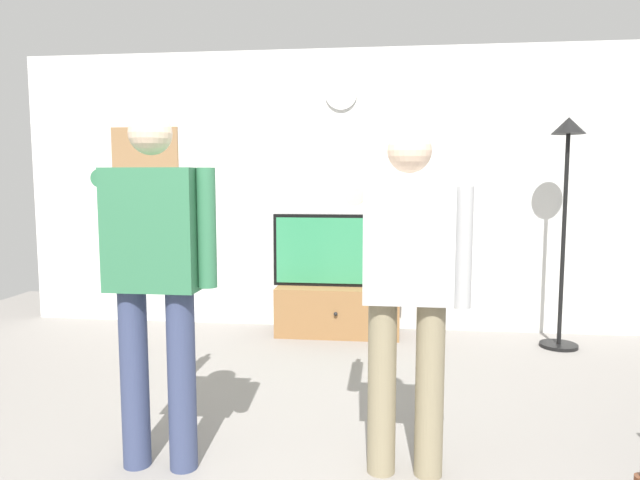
{
  "coord_description": "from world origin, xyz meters",
  "views": [
    {
      "loc": [
        0.46,
        -2.61,
        1.46
      ],
      "look_at": [
        0.0,
        1.2,
        1.05
      ],
      "focal_mm": 31.86,
      "sensor_mm": 36.0,
      "label": 1
    }
  ],
  "objects_px": {
    "television": "(339,250)",
    "framed_picture": "(145,153)",
    "wall_clock": "(342,94)",
    "person_standing_nearer_lamp": "(156,268)",
    "tv_stand": "(338,311)",
    "person_standing_nearer_couch": "(407,282)",
    "floor_lamp": "(566,185)"
  },
  "relations": [
    {
      "from": "tv_stand",
      "to": "person_standing_nearer_couch",
      "type": "bearing_deg",
      "value": -77.39
    },
    {
      "from": "tv_stand",
      "to": "framed_picture",
      "type": "distance_m",
      "value": 2.5
    },
    {
      "from": "television",
      "to": "person_standing_nearer_couch",
      "type": "xyz_separation_m",
      "value": [
        0.55,
        -2.52,
        0.17
      ]
    },
    {
      "from": "tv_stand",
      "to": "person_standing_nearer_lamp",
      "type": "xyz_separation_m",
      "value": [
        -0.68,
        -2.55,
        0.8
      ]
    },
    {
      "from": "television",
      "to": "person_standing_nearer_lamp",
      "type": "distance_m",
      "value": 2.7
    },
    {
      "from": "person_standing_nearer_lamp",
      "to": "floor_lamp",
      "type": "bearing_deg",
      "value": 42.27
    },
    {
      "from": "floor_lamp",
      "to": "person_standing_nearer_couch",
      "type": "height_order",
      "value": "floor_lamp"
    },
    {
      "from": "framed_picture",
      "to": "person_standing_nearer_couch",
      "type": "distance_m",
      "value": 3.82
    },
    {
      "from": "framed_picture",
      "to": "person_standing_nearer_lamp",
      "type": "relative_size",
      "value": 0.39
    },
    {
      "from": "floor_lamp",
      "to": "person_standing_nearer_lamp",
      "type": "relative_size",
      "value": 1.11
    },
    {
      "from": "person_standing_nearer_couch",
      "to": "framed_picture",
      "type": "bearing_deg",
      "value": 132.51
    },
    {
      "from": "television",
      "to": "floor_lamp",
      "type": "bearing_deg",
      "value": -6.01
    },
    {
      "from": "framed_picture",
      "to": "person_standing_nearer_couch",
      "type": "relative_size",
      "value": 0.41
    },
    {
      "from": "person_standing_nearer_lamp",
      "to": "person_standing_nearer_couch",
      "type": "distance_m",
      "value": 1.24
    },
    {
      "from": "person_standing_nearer_lamp",
      "to": "tv_stand",
      "type": "bearing_deg",
      "value": 75.02
    },
    {
      "from": "person_standing_nearer_couch",
      "to": "wall_clock",
      "type": "bearing_deg",
      "value": 101.32
    },
    {
      "from": "framed_picture",
      "to": "television",
      "type": "bearing_deg",
      "value": -7.15
    },
    {
      "from": "wall_clock",
      "to": "framed_picture",
      "type": "distance_m",
      "value": 2.06
    },
    {
      "from": "television",
      "to": "framed_picture",
      "type": "bearing_deg",
      "value": 172.85
    },
    {
      "from": "person_standing_nearer_lamp",
      "to": "person_standing_nearer_couch",
      "type": "relative_size",
      "value": 1.05
    },
    {
      "from": "floor_lamp",
      "to": "person_standing_nearer_lamp",
      "type": "height_order",
      "value": "floor_lamp"
    },
    {
      "from": "tv_stand",
      "to": "person_standing_nearer_couch",
      "type": "height_order",
      "value": "person_standing_nearer_couch"
    },
    {
      "from": "floor_lamp",
      "to": "person_standing_nearer_couch",
      "type": "xyz_separation_m",
      "value": [
        -1.4,
        -2.31,
        -0.45
      ]
    },
    {
      "from": "wall_clock",
      "to": "person_standing_nearer_lamp",
      "type": "relative_size",
      "value": 0.17
    },
    {
      "from": "tv_stand",
      "to": "floor_lamp",
      "type": "xyz_separation_m",
      "value": [
        1.95,
        -0.16,
        1.19
      ]
    },
    {
      "from": "tv_stand",
      "to": "wall_clock",
      "type": "relative_size",
      "value": 3.8
    },
    {
      "from": "wall_clock",
      "to": "framed_picture",
      "type": "xyz_separation_m",
      "value": [
        -1.98,
        0.0,
        -0.55
      ]
    },
    {
      "from": "wall_clock",
      "to": "framed_picture",
      "type": "relative_size",
      "value": 0.44
    },
    {
      "from": "wall_clock",
      "to": "person_standing_nearer_lamp",
      "type": "bearing_deg",
      "value": -103.52
    },
    {
      "from": "television",
      "to": "wall_clock",
      "type": "height_order",
      "value": "wall_clock"
    },
    {
      "from": "wall_clock",
      "to": "person_standing_nearer_couch",
      "type": "distance_m",
      "value": 3.1
    },
    {
      "from": "floor_lamp",
      "to": "television",
      "type": "bearing_deg",
      "value": 173.99
    }
  ]
}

